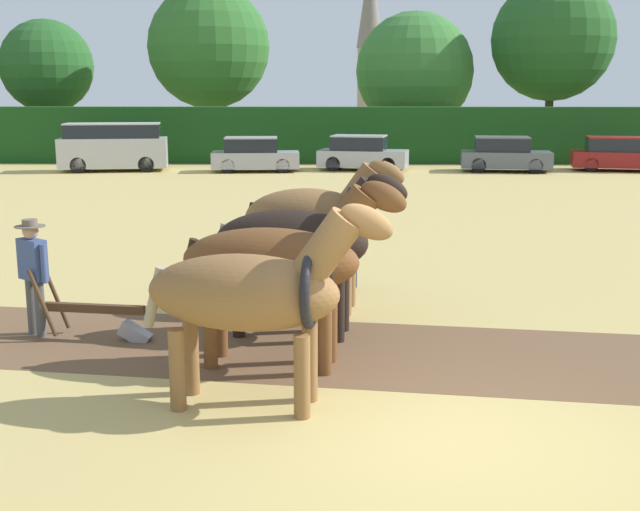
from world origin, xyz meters
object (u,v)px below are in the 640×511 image
object	(u,v)px
parked_car_center_right	(619,155)
parked_van	(113,147)
tree_center	(415,71)
church_spire	(370,35)
tree_center_right	(553,39)
draft_horse_trail_right	(314,219)
parked_car_center_left	(362,153)
parked_car_center	(505,155)
farmer_beside_team	(348,235)
plow	(103,317)
tree_center_left	(209,47)
parked_car_left	(254,155)
tree_left	(47,66)
draft_horse_lead_left	(254,292)
draft_horse_trail_left	(299,242)
farmer_at_plow	(33,268)
draft_horse_lead_right	(280,261)

from	to	relation	value
parked_car_center_right	parked_van	bearing A→B (deg)	-167.52
tree_center	church_spire	bearing A→B (deg)	91.78
tree_center_right	draft_horse_trail_right	bearing A→B (deg)	-110.35
draft_horse_trail_right	parked_van	bearing A→B (deg)	120.35
parked_car_center_left	parked_car_center	world-z (taller)	parked_car_center_left
farmer_beside_team	plow	bearing A→B (deg)	-74.01
tree_center_left	parked_car_center	world-z (taller)	tree_center_left
draft_horse_trail_right	tree_center_right	bearing A→B (deg)	77.37
tree_center	parked_car_left	distance (m)	13.97
tree_left	tree_center_left	xyz separation A→B (m)	(9.25, -0.58, 1.00)
tree_center	church_spire	distance (m)	36.63
draft_horse_lead_left	parked_car_center	size ratio (longest dim) A/B	0.70
tree_center_left	draft_horse_lead_left	world-z (taller)	tree_center_left
draft_horse_lead_left	parked_car_center_right	xyz separation A→B (m)	(13.43, 27.61, -0.59)
plow	tree_center	bearing A→B (deg)	85.52
parked_car_center_right	tree_center_right	bearing A→B (deg)	107.51
tree_center	parked_car_center	world-z (taller)	tree_center
tree_center	parked_car_center_right	size ratio (longest dim) A/B	1.79
draft_horse_lead_left	draft_horse_trail_left	xyz separation A→B (m)	(0.36, 2.73, 0.05)
tree_center	tree_center_right	xyz separation A→B (m)	(7.22, -1.49, 1.64)
draft_horse_lead_left	farmer_beside_team	distance (m)	5.68
tree_center	parked_car_center_left	xyz separation A→B (m)	(-3.22, -10.03, -3.83)
tree_center_right	draft_horse_trail_left	world-z (taller)	tree_center_right
tree_center_left	farmer_beside_team	distance (m)	32.33
farmer_at_plow	parked_van	bearing A→B (deg)	50.85
church_spire	tree_center	bearing A→B (deg)	-88.22
tree_center	parked_car_center_left	distance (m)	11.21
tree_left	farmer_beside_team	bearing A→B (deg)	-62.47
farmer_at_plow	parked_car_left	distance (m)	24.34
draft_horse_lead_right	plow	distance (m)	2.99
draft_horse_trail_left	parked_car_center_right	size ratio (longest dim) A/B	0.66
parked_car_left	draft_horse_trail_left	bearing A→B (deg)	-86.92
draft_horse_trail_left	parked_car_center	bearing A→B (deg)	79.77
parked_van	tree_center	bearing A→B (deg)	27.33
tree_center_left	draft_horse_trail_left	distance (m)	34.86
draft_horse_trail_left	farmer_at_plow	size ratio (longest dim) A/B	1.71
parked_car_center_right	tree_left	bearing A→B (deg)	172.50
draft_horse_lead_left	parked_car_center_right	size ratio (longest dim) A/B	0.65
tree_center	parked_van	distance (m)	18.14
draft_horse_lead_right	farmer_at_plow	bearing A→B (deg)	169.10
draft_horse_lead_left	draft_horse_lead_right	bearing A→B (deg)	89.85
tree_center_left	plow	world-z (taller)	tree_center_left
church_spire	parked_car_center_right	bearing A→B (deg)	-78.63
parked_car_left	tree_center_right	bearing A→B (deg)	27.17
church_spire	draft_horse_lead_left	world-z (taller)	church_spire
parked_car_center_right	farmer_at_plow	bearing A→B (deg)	-112.97
farmer_at_plow	draft_horse_trail_left	bearing A→B (deg)	-49.76
tree_center_left	parked_car_center_right	size ratio (longest dim) A/B	2.09
tree_center	draft_horse_trail_left	world-z (taller)	tree_center
farmer_at_plow	parked_van	xyz separation A→B (m)	(-5.59, 24.45, 0.09)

